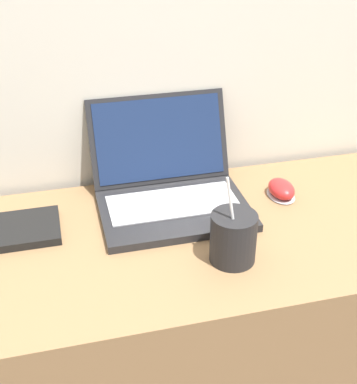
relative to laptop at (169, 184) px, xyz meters
name	(u,v)px	position (x,y,z in m)	size (l,w,h in m)	color
desk	(215,336)	(0.09, -0.15, -0.41)	(1.27, 0.58, 0.72)	#936D47
laptop	(169,184)	(0.00, 0.00, 0.00)	(0.37, 0.35, 0.24)	#232326
drink_cup	(233,237)	(0.08, -0.27, 0.01)	(0.10, 0.10, 0.21)	#232326
computer_mouse	(281,190)	(0.29, -0.04, -0.03)	(0.07, 0.10, 0.04)	#B2B2B7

